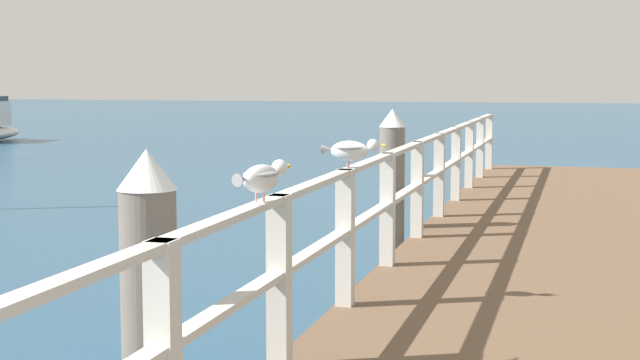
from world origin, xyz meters
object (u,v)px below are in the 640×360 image
dock_piling_near (150,318)px  seagull_background (351,150)px  dock_piling_far (392,184)px  seagull_foreground (262,177)px

dock_piling_near → seagull_background: dock_piling_near is taller
dock_piling_far → seagull_background: size_ratio=3.55×
dock_piling_near → seagull_foreground: dock_piling_near is taller
dock_piling_near → seagull_background: size_ratio=3.55×
seagull_foreground → dock_piling_near: bearing=-105.6°
seagull_background → seagull_foreground: bearing=-3.9°
dock_piling_far → seagull_foreground: bearing=-86.1°
seagull_foreground → dock_piling_far: bearing=110.8°
dock_piling_near → seagull_foreground: 0.97m
dock_piling_near → dock_piling_far: bearing=90.0°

